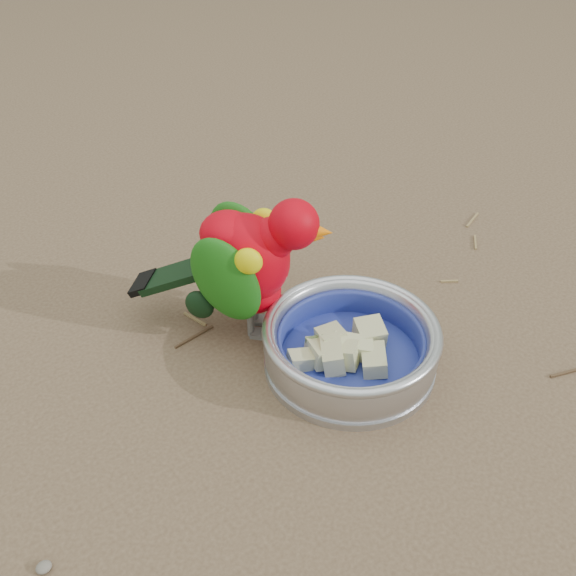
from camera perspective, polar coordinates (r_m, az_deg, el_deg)
ground at (r=0.72m, az=6.80°, el=-12.38°), size 60.00×60.00×0.00m
food_bowl at (r=0.79m, az=5.47°, el=-6.41°), size 0.21×0.21×0.02m
bowl_wall at (r=0.77m, az=5.61°, el=-4.79°), size 0.21×0.21×0.04m
fruit_wedges at (r=0.77m, az=5.57°, el=-5.18°), size 0.12×0.12×0.03m
lory_parrot at (r=0.78m, az=-3.64°, el=1.62°), size 0.24×0.25×0.19m
ground_debris at (r=0.79m, az=4.36°, el=-6.37°), size 0.90×0.80×0.01m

